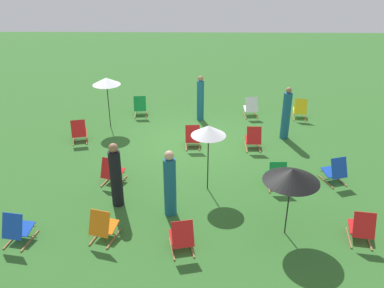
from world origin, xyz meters
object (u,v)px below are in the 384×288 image
Objects in this scene: deckchair_8 at (192,137)px; deckchair_12 at (103,226)px; deckchair_5 at (140,107)px; deckchair_4 at (251,108)px; person_0 at (286,115)px; deckchair_2 at (335,171)px; deckchair_0 at (182,237)px; deckchair_1 at (362,228)px; person_1 at (200,99)px; deckchair_9 at (253,139)px; umbrella_1 at (209,131)px; person_3 at (116,176)px; deckchair_6 at (17,229)px; deckchair_10 at (300,110)px; deckchair_7 at (112,172)px; deckchair_3 at (276,176)px; person_2 at (170,185)px; deckchair_11 at (79,132)px; umbrella_0 at (292,175)px; umbrella_2 at (106,81)px.

deckchair_12 is (1.99, 4.87, 0.00)m from deckchair_8.
deckchair_4 is at bearing 174.70° from deckchair_5.
person_0 is at bearing -169.61° from deckchair_8.
deckchair_8 is at bearing 122.16° from deckchair_5.
deckchair_2 is at bearing 136.11° from deckchair_5.
deckchair_0 is 4.13m from deckchair_1.
person_1 is at bearing -99.55° from deckchair_8.
deckchair_8 and deckchair_9 have the same top height.
umbrella_1 is 2.68m from person_3.
deckchair_6 is at bearing 48.65° from deckchair_8.
deckchair_0 is 0.45× the size of person_0.
person_0 is (-7.18, -5.79, 0.52)m from deckchair_6.
deckchair_10 is (-0.07, -4.86, 0.00)m from deckchair_2.
deckchair_12 is at bearing 112.53° from deckchair_7.
deckchair_3 is 1.00× the size of deckchair_8.
deckchair_10 is (-1.91, 0.18, 0.00)m from deckchair_4.
deckchair_9 and deckchair_10 have the same top height.
person_2 is at bearing 61.39° from deckchair_10.
deckchair_0 is at bearing 110.52° from deckchair_11.
deckchair_12 is at bearing 49.25° from deckchair_9.
deckchair_8 is 5.25m from umbrella_0.
deckchair_9 is (-4.18, 2.93, 0.00)m from deckchair_5.
deckchair_11 is 7.23m from person_0.
deckchair_11 is at bearing 58.25° from umbrella_2.
umbrella_1 is (1.94, 0.12, 1.42)m from deckchair_3.
deckchair_1 is 1.00× the size of deckchair_9.
umbrella_1 reaches higher than deckchair_9.
umbrella_2 reaches higher than deckchair_9.
person_2 is at bearing 55.19° from deckchair_9.
deckchair_0 is at bearing -175.33° from deckchair_12.
deckchair_3 is at bearing 97.89° from deckchair_9.
deckchair_3 is 0.98× the size of deckchair_11.
deckchair_1 and deckchair_2 have the same top height.
person_2 reaches higher than person_3.
umbrella_2 is (5.43, 1.13, 1.41)m from deckchair_4.
deckchair_7 is at bearing 43.21° from deckchair_8.
person_0 reaches higher than deckchair_12.
deckchair_11 is (6.35, -2.88, 0.00)m from deckchair_3.
person_3 is at bearing 50.97° from deckchair_4.
deckchair_3 and deckchair_8 have the same top height.
deckchair_2 is 0.48× the size of person_2.
deckchair_10 is (-0.25, -7.46, 0.00)m from deckchair_1.
deckchair_9 is 3.48m from deckchair_10.
deckchair_1 is 1.00× the size of deckchair_8.
umbrella_1 is at bearing 57.62° from deckchair_9.
deckchair_4 is at bearing 2.08° from deckchair_10.
deckchair_8 is 0.98× the size of deckchair_11.
deckchair_0 is 0.44× the size of umbrella_2.
deckchair_10 is at bearing -83.19° from deckchair_1.
person_0 is (-5.24, -5.66, 0.52)m from deckchair_12.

